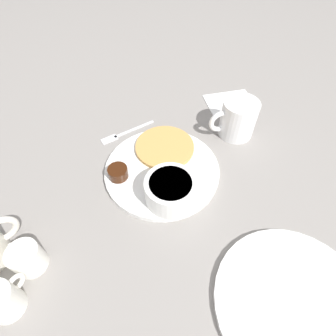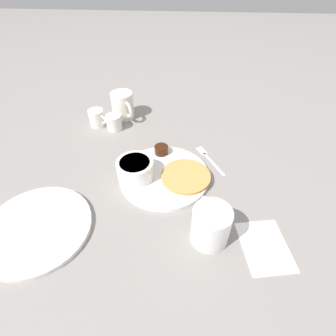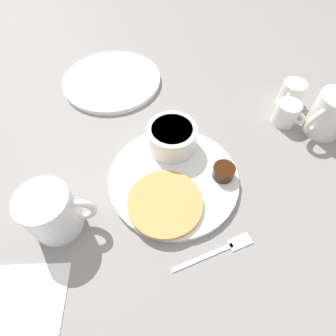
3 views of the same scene
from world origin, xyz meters
The scene contains 13 objects.
ground_plane centered at (0.00, 0.00, 0.00)m, with size 4.00×4.00×0.00m, color gray.
plate centered at (0.00, 0.00, 0.01)m, with size 0.25×0.25×0.01m.
pancake_stack centered at (0.01, 0.06, 0.02)m, with size 0.13×0.13×0.01m.
bowl centered at (0.01, -0.08, 0.04)m, with size 0.10×0.10×0.05m.
syrup_cup centered at (-0.09, -0.02, 0.02)m, with size 0.04×0.04×0.02m.
butter_ramekin centered at (0.00, -0.09, 0.03)m, with size 0.04×0.04×0.04m.
coffee_mug centered at (0.18, 0.11, 0.05)m, with size 0.12×0.08×0.09m.
creamer_pitcher_near centered at (-0.23, -0.19, 0.03)m, with size 0.07×0.05×0.05m.
creamer_pitcher_far centered at (-0.25, -0.25, 0.03)m, with size 0.05×0.07×0.06m.
fork centered at (-0.09, 0.12, 0.00)m, with size 0.13×0.08×0.00m.
napkin centered at (0.20, 0.24, 0.00)m, with size 0.15×0.12×0.00m.
second_mug centered at (-0.31, -0.17, 0.05)m, with size 0.10×0.09×0.09m.
far_plate centered at (0.19, -0.28, 0.01)m, with size 0.25×0.25×0.01m.
Camera 3 is at (-0.02, 0.27, 0.43)m, focal length 28.00 mm.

